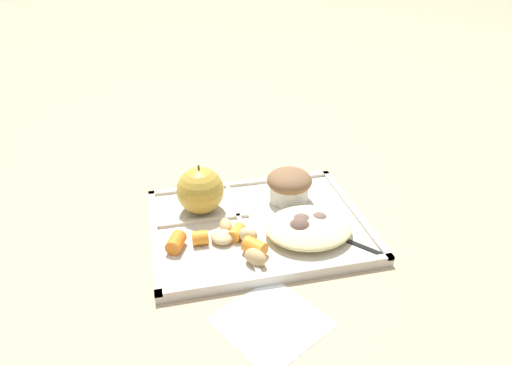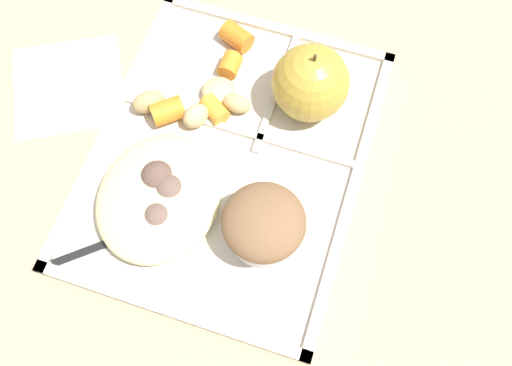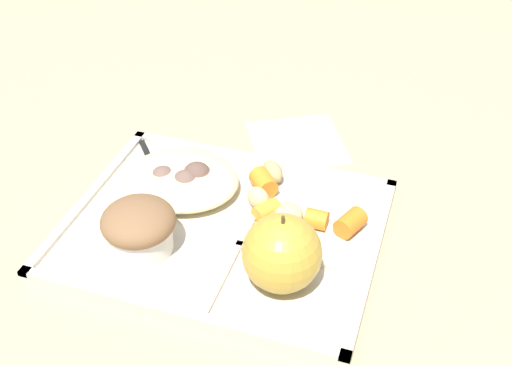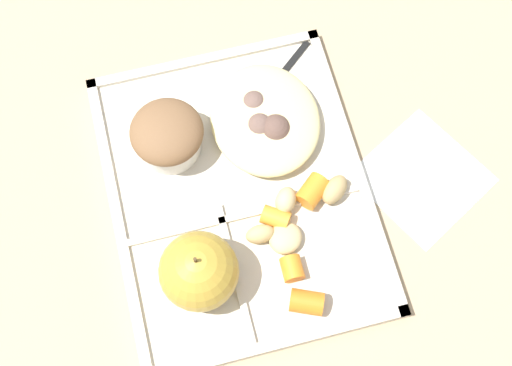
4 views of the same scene
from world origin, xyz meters
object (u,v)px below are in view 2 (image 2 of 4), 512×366
object	(u,v)px
green_apple	(311,83)
plastic_fork	(140,231)
bran_muffin	(264,225)
lunch_tray	(230,157)

from	to	relation	value
green_apple	plastic_fork	world-z (taller)	green_apple
plastic_fork	bran_muffin	bearing A→B (deg)	106.48
lunch_tray	plastic_fork	xyz separation A→B (m)	(0.11, -0.06, 0.01)
bran_muffin	plastic_fork	distance (m)	0.13
lunch_tray	bran_muffin	distance (m)	0.10
plastic_fork	green_apple	bearing A→B (deg)	148.63
green_apple	plastic_fork	bearing A→B (deg)	-31.37
lunch_tray	bran_muffin	world-z (taller)	bran_muffin
green_apple	bran_muffin	size ratio (longest dim) A/B	1.11
bran_muffin	plastic_fork	world-z (taller)	bran_muffin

